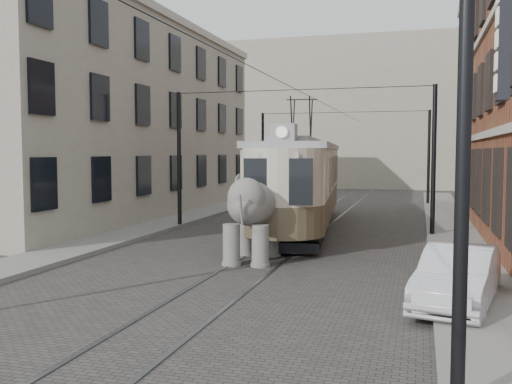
% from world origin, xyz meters
% --- Properties ---
extents(ground, '(120.00, 120.00, 0.00)m').
position_xyz_m(ground, '(0.00, 0.00, 0.00)').
color(ground, '#403E3B').
extents(tram_rails, '(1.54, 80.00, 0.02)m').
position_xyz_m(tram_rails, '(0.00, 0.00, 0.01)').
color(tram_rails, slate).
rests_on(tram_rails, ground).
extents(sidewalk_right, '(2.00, 60.00, 0.15)m').
position_xyz_m(sidewalk_right, '(6.00, 0.00, 0.07)').
color(sidewalk_right, slate).
rests_on(sidewalk_right, ground).
extents(sidewalk_left, '(2.00, 60.00, 0.15)m').
position_xyz_m(sidewalk_left, '(-6.50, 0.00, 0.07)').
color(sidewalk_left, slate).
rests_on(sidewalk_left, ground).
extents(stucco_building, '(7.00, 24.00, 10.00)m').
position_xyz_m(stucco_building, '(-11.00, 10.00, 5.00)').
color(stucco_building, gray).
rests_on(stucco_building, ground).
extents(distant_block, '(28.00, 10.00, 14.00)m').
position_xyz_m(distant_block, '(0.00, 40.00, 7.00)').
color(distant_block, gray).
rests_on(distant_block, ground).
extents(catenary, '(11.00, 30.20, 6.00)m').
position_xyz_m(catenary, '(-0.20, 5.00, 3.00)').
color(catenary, black).
rests_on(catenary, ground).
extents(tram, '(4.55, 14.68, 5.73)m').
position_xyz_m(tram, '(-0.36, 7.39, 2.86)').
color(tram, '#BFB39B').
rests_on(tram, ground).
extents(elephant, '(2.71, 4.61, 2.74)m').
position_xyz_m(elephant, '(-0.27, -0.58, 1.37)').
color(elephant, '#615E5A').
rests_on(elephant, ground).
extents(parked_car, '(2.21, 4.22, 1.32)m').
position_xyz_m(parked_car, '(5.53, -4.48, 0.66)').
color(parked_car, silver).
rests_on(parked_car, ground).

